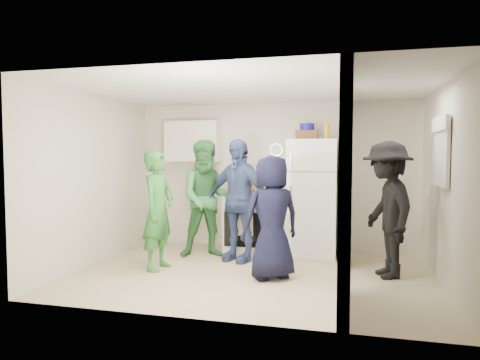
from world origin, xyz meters
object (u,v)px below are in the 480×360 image
object	(u,v)px
fridge	(312,197)
person_nook	(387,209)
wicker_basket	(307,135)
person_green_left	(158,210)
person_denim	(238,200)
person_green_center	(208,199)
person_navy	(272,217)
blue_bowl	(307,127)
yellow_cup_stack_top	(327,131)
stove	(249,223)

from	to	relation	value
fridge	person_nook	world-z (taller)	fridge
wicker_basket	person_green_left	size ratio (longest dim) A/B	0.21
fridge	wicker_basket	bearing A→B (deg)	153.43
wicker_basket	person_denim	size ratio (longest dim) A/B	0.19
person_green_center	person_denim	world-z (taller)	person_denim
fridge	person_navy	xyz separation A→B (m)	(-0.41, -1.49, -0.12)
blue_bowl	yellow_cup_stack_top	xyz separation A→B (m)	(0.32, -0.15, -0.08)
blue_bowl	person_denim	size ratio (longest dim) A/B	0.13
blue_bowl	person_green_left	distance (m)	2.72
person_green_left	stove	bearing A→B (deg)	-30.11
wicker_basket	person_green_center	world-z (taller)	wicker_basket
fridge	person_denim	world-z (taller)	fridge
person_navy	stove	bearing A→B (deg)	-101.99
person_green_left	person_green_center	distance (m)	0.99
stove	person_nook	xyz separation A→B (m)	(2.10, -1.08, 0.42)
person_green_center	person_navy	size ratio (longest dim) A/B	1.14
fridge	person_nook	bearing A→B (deg)	-44.97
person_green_left	person_denim	world-z (taller)	person_denim
wicker_basket	person_nook	bearing A→B (deg)	-43.70
person_denim	person_navy	world-z (taller)	person_denim
yellow_cup_stack_top	person_nook	bearing A→B (deg)	-48.82
stove	person_green_center	distance (m)	0.90
fridge	wicker_basket	distance (m)	1.01
person_green_center	person_denim	xyz separation A→B (m)	(0.53, -0.14, 0.01)
fridge	person_navy	distance (m)	1.55
blue_bowl	person_green_center	bearing A→B (deg)	-158.93
yellow_cup_stack_top	person_navy	bearing A→B (deg)	-114.57
wicker_basket	person_navy	world-z (taller)	wicker_basket
yellow_cup_stack_top	person_green_center	bearing A→B (deg)	-166.77
fridge	person_green_center	bearing A→B (deg)	-161.74
person_green_left	fridge	bearing A→B (deg)	-50.87
person_nook	yellow_cup_stack_top	bearing A→B (deg)	-153.17
fridge	person_navy	bearing A→B (deg)	-105.57
yellow_cup_stack_top	person_nook	xyz separation A→B (m)	(0.83, -0.95, -1.09)
person_denim	person_navy	size ratio (longest dim) A/B	1.15
blue_bowl	person_green_left	size ratio (longest dim) A/B	0.14
wicker_basket	fridge	bearing A→B (deg)	-26.57
wicker_basket	yellow_cup_stack_top	distance (m)	0.36
wicker_basket	person_green_left	distance (m)	2.66
person_green_center	person_nook	distance (m)	2.70
person_green_center	stove	bearing A→B (deg)	24.23
blue_bowl	person_nook	size ratio (longest dim) A/B	0.13
stove	wicker_basket	bearing A→B (deg)	1.21
wicker_basket	blue_bowl	bearing A→B (deg)	0.00
yellow_cup_stack_top	person_nook	distance (m)	1.66
yellow_cup_stack_top	person_green_center	world-z (taller)	yellow_cup_stack_top
fridge	person_navy	size ratio (longest dim) A/B	1.15
person_denim	person_navy	distance (m)	1.05
person_green_center	person_navy	world-z (taller)	person_green_center
blue_bowl	person_denim	distance (m)	1.66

